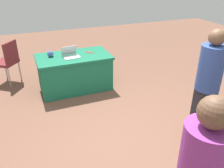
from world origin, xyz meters
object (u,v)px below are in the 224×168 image
Objects in this scene: chair_tucked_left at (7,60)px; laptop_silver at (71,55)px; scissors_red at (89,52)px; yarn_ball at (50,54)px; person_organiser at (208,81)px; table_foreground at (75,72)px.

laptop_silver is at bearing -87.22° from chair_tucked_left.
chair_tucked_left is 5.32× the size of scissors_red.
scissors_red is at bearing 177.26° from yarn_ball.
person_organiser reaches higher than yarn_ball.
chair_tucked_left is (1.29, -0.76, 0.18)m from table_foreground.
person_organiser is (-2.72, 3.02, 0.38)m from chair_tucked_left.
laptop_silver is 0.41m from yarn_ball.
person_organiser is at bearing 122.26° from table_foreground.
chair_tucked_left is 1.10m from yarn_ball.
person_organiser is 3.01m from yarn_ball.
chair_tucked_left is 1.80m from scissors_red.
scissors_red is at bearing -170.91° from laptop_silver.
table_foreground is at bearing 166.23° from yarn_ball.
table_foreground is 0.41m from laptop_silver.
yarn_ball is at bearing -30.01° from laptop_silver.
scissors_red is (-1.65, 0.69, 0.19)m from chair_tucked_left.
chair_tucked_left reaches higher than table_foreground.
table_foreground is 0.62m from yarn_ball.
yarn_ball is (0.44, -0.11, 0.43)m from table_foreground.
table_foreground is 1.57× the size of chair_tucked_left.
scissors_red is at bearing -76.50° from chair_tucked_left.
scissors_red is (-0.36, -0.07, 0.37)m from table_foreground.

